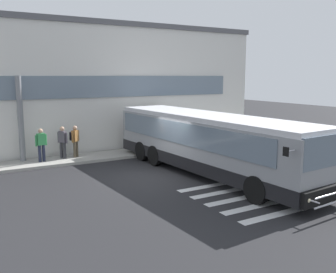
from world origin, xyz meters
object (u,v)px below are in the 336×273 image
Objects in this scene: passenger_by_doorway at (63,141)px; safety_bollard_yellow at (176,146)px; entry_support_column at (21,119)px; passenger_near_column at (41,143)px; passenger_at_curb_edge at (75,139)px; bus_main_foreground at (208,145)px.

passenger_by_doorway reaches higher than safety_bollard_yellow.
passenger_near_column is (0.80, -0.65, -1.20)m from entry_support_column.
entry_support_column is 2.84m from passenger_at_curb_edge.
safety_bollard_yellow is (7.18, -1.15, -0.63)m from passenger_near_column.
entry_support_column is at bearing 171.03° from passenger_at_curb_edge.
passenger_at_curb_edge is at bearing 1.42° from passenger_by_doorway.
passenger_near_column is 1.14m from passenger_by_doorway.
entry_support_column reaches higher than passenger_at_curb_edge.
passenger_near_column is 1.00× the size of passenger_at_curb_edge.
entry_support_column is 4.74× the size of safety_bollard_yellow.
bus_main_foreground is at bearing -41.46° from entry_support_column.
passenger_at_curb_edge is at bearing 8.04° from passenger_near_column.
bus_main_foreground is at bearing -102.48° from safety_bollard_yellow.
passenger_at_curb_edge is at bearing -8.97° from entry_support_column.
entry_support_column is 2.55× the size of passenger_near_column.
passenger_by_doorway and passenger_at_curb_edge have the same top height.
passenger_at_curb_edge is (2.56, -0.40, -1.17)m from entry_support_column.
safety_bollard_yellow is at bearing -12.72° from entry_support_column.
passenger_at_curb_edge is (1.76, 0.25, 0.03)m from passenger_near_column.
passenger_near_column is at bearing 170.91° from safety_bollard_yellow.
entry_support_column is 0.35× the size of bus_main_foreground.
entry_support_column is 2.55× the size of passenger_at_curb_edge.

